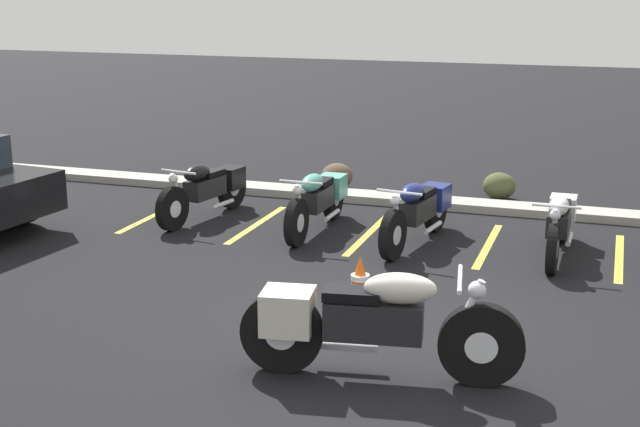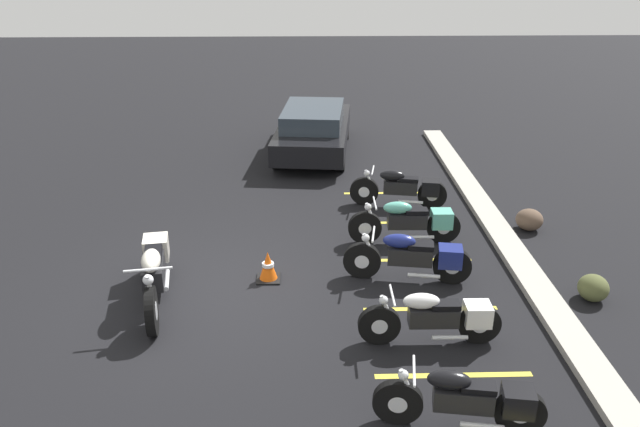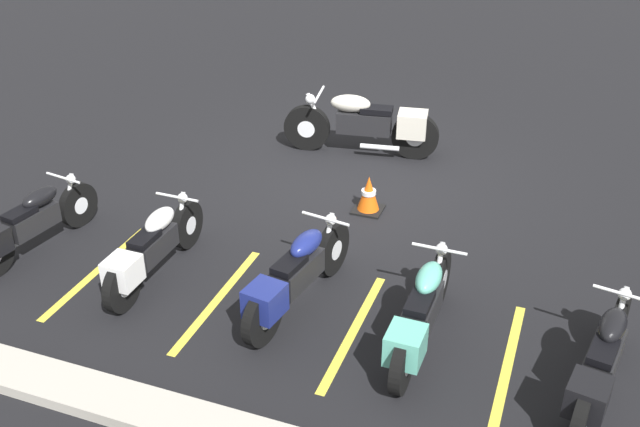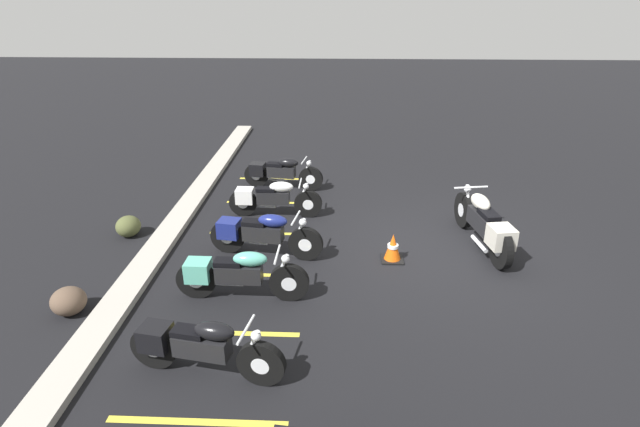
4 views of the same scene
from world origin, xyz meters
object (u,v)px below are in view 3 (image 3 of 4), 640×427
object	(u,v)px
parked_bike_0	(601,363)
parked_bike_3	(151,249)
traffic_cone	(369,195)
parked_bike_4	(29,224)
parked_bike_1	(421,314)
motorcycle_cream_featured	(369,124)
parked_bike_2	(295,276)

from	to	relation	value
parked_bike_0	parked_bike_3	xyz separation A→B (m)	(4.98, -0.26, -0.01)
traffic_cone	parked_bike_4	bearing A→B (deg)	34.75
parked_bike_0	parked_bike_1	world-z (taller)	parked_bike_1
parked_bike_0	parked_bike_3	size ratio (longest dim) A/B	1.02
traffic_cone	motorcycle_cream_featured	bearing A→B (deg)	-72.55
parked_bike_4	parked_bike_2	bearing A→B (deg)	-80.49
parked_bike_3	parked_bike_4	size ratio (longest dim) A/B	1.02
parked_bike_1	parked_bike_4	size ratio (longest dim) A/B	1.07
parked_bike_2	parked_bike_3	xyz separation A→B (m)	(1.78, 0.04, -0.02)
motorcycle_cream_featured	parked_bike_4	world-z (taller)	motorcycle_cream_featured
motorcycle_cream_featured	traffic_cone	bearing A→B (deg)	98.33
parked_bike_4	parked_bike_0	bearing A→B (deg)	-83.50
parked_bike_4	traffic_cone	bearing A→B (deg)	-46.65
motorcycle_cream_featured	parked_bike_1	world-z (taller)	motorcycle_cream_featured
motorcycle_cream_featured	parked_bike_4	distance (m)	5.24
parked_bike_1	traffic_cone	xyz separation A→B (m)	(1.35, -2.61, -0.20)
parked_bike_1	parked_bike_3	size ratio (longest dim) A/B	1.05
motorcycle_cream_featured	parked_bike_0	distance (m)	5.80
parked_bike_3	parked_bike_4	world-z (taller)	parked_bike_3
parked_bike_4	parked_bike_1	bearing A→B (deg)	-82.75
motorcycle_cream_featured	parked_bike_1	size ratio (longest dim) A/B	1.15
parked_bike_0	traffic_cone	size ratio (longest dim) A/B	3.97
parked_bike_0	parked_bike_2	distance (m)	3.21
parked_bike_1	motorcycle_cream_featured	bearing A→B (deg)	24.44
parked_bike_2	motorcycle_cream_featured	bearing A→B (deg)	15.26
parked_bike_2	parked_bike_4	bearing A→B (deg)	99.92
motorcycle_cream_featured	parked_bike_2	world-z (taller)	motorcycle_cream_featured
parked_bike_1	parked_bike_3	world-z (taller)	parked_bike_1
parked_bike_3	parked_bike_2	bearing A→B (deg)	-88.10
motorcycle_cream_featured	parked_bike_0	bearing A→B (deg)	119.95
parked_bike_3	parked_bike_0	bearing A→B (deg)	-92.41
parked_bike_1	parked_bike_4	world-z (taller)	parked_bike_1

